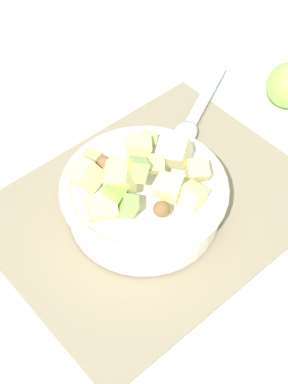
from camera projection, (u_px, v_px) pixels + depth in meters
name	position (u px, v px, depth m)	size (l,w,h in m)	color
ground_plane	(154.00, 208.00, 0.78)	(2.40, 2.40, 0.00)	silver
placemat	(154.00, 207.00, 0.77)	(0.42, 0.33, 0.01)	gray
salad_bowl	(143.00, 194.00, 0.74)	(0.22, 0.22, 0.11)	white
serving_spoon	(194.00, 118.00, 0.87)	(0.19, 0.11, 0.01)	#B7B7BC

